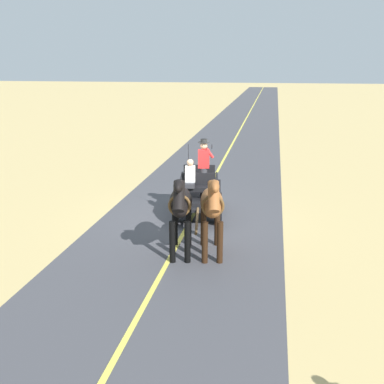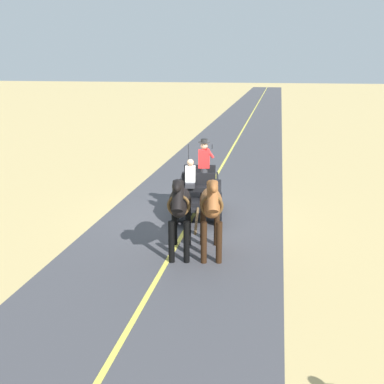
# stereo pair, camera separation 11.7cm
# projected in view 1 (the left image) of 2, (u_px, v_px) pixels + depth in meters

# --- Properties ---
(ground_plane) EXTENTS (200.00, 200.00, 0.00)m
(ground_plane) POSITION_uv_depth(u_px,v_px,m) (192.00, 218.00, 13.89)
(ground_plane) COLOR tan
(road_surface) EXTENTS (5.60, 160.00, 0.01)m
(road_surface) POSITION_uv_depth(u_px,v_px,m) (192.00, 218.00, 13.89)
(road_surface) COLOR #424247
(road_surface) RESTS_ON ground
(road_centre_stripe) EXTENTS (0.12, 160.00, 0.00)m
(road_centre_stripe) POSITION_uv_depth(u_px,v_px,m) (192.00, 218.00, 13.89)
(road_centre_stripe) COLOR #DBCC4C
(road_centre_stripe) RESTS_ON road_surface
(horse_drawn_carriage) EXTENTS (1.74, 4.51, 2.50)m
(horse_drawn_carriage) POSITION_uv_depth(u_px,v_px,m) (199.00, 191.00, 13.91)
(horse_drawn_carriage) COLOR black
(horse_drawn_carriage) RESTS_ON ground
(horse_near_side) EXTENTS (0.84, 2.15, 2.21)m
(horse_near_side) POSITION_uv_depth(u_px,v_px,m) (212.00, 205.00, 10.84)
(horse_near_side) COLOR brown
(horse_near_side) RESTS_ON ground
(horse_off_side) EXTENTS (0.81, 2.15, 2.21)m
(horse_off_side) POSITION_uv_depth(u_px,v_px,m) (180.00, 205.00, 10.87)
(horse_off_side) COLOR black
(horse_off_side) RESTS_ON ground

